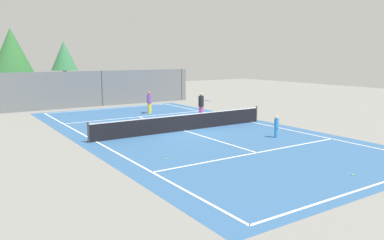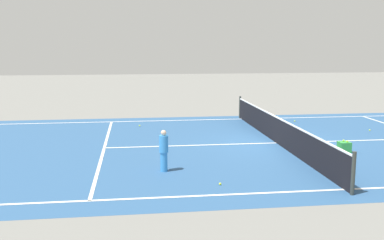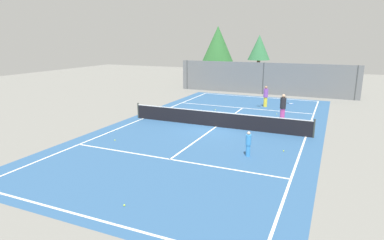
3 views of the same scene
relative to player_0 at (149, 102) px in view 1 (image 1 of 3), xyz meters
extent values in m
plane|color=slate|center=(-1.56, -7.68, -0.89)|extent=(80.00, 80.00, 0.00)
cube|color=#2D5684|center=(-1.56, -7.68, -0.89)|extent=(13.00, 25.00, 0.00)
cube|color=white|center=(-7.06, -7.68, -0.89)|extent=(0.10, 24.00, 0.01)
cube|color=white|center=(3.94, -7.68, -0.89)|extent=(0.10, 24.00, 0.01)
cube|color=white|center=(-1.56, -19.68, -0.89)|extent=(11.00, 0.10, 0.01)
cube|color=white|center=(-1.56, 4.32, -0.89)|extent=(11.00, 0.10, 0.01)
cube|color=white|center=(-1.56, -14.08, -0.89)|extent=(11.00, 0.10, 0.01)
cube|color=white|center=(-1.56, -1.28, -0.89)|extent=(11.00, 0.10, 0.01)
cube|color=white|center=(-1.56, -7.68, -0.89)|extent=(0.10, 12.80, 0.01)
cylinder|color=#333833|center=(-7.46, -7.68, -0.34)|extent=(0.10, 0.10, 1.10)
cylinder|color=#333833|center=(4.34, -7.68, -0.34)|extent=(0.10, 0.10, 1.10)
cube|color=black|center=(-1.56, -7.68, -0.42)|extent=(11.80, 0.03, 0.95)
cube|color=white|center=(-1.56, -7.68, 0.08)|extent=(11.80, 0.04, 0.05)
cube|color=slate|center=(-1.56, 6.32, 0.71)|extent=(18.00, 0.06, 3.20)
cylinder|color=#3F4447|center=(-1.56, 6.32, 0.71)|extent=(0.12, 0.12, 3.20)
cylinder|color=#3F4447|center=(6.94, 6.32, 0.71)|extent=(0.12, 0.12, 3.20)
cylinder|color=brown|center=(-8.16, 11.00, 0.55)|extent=(0.40, 0.40, 2.89)
cone|color=#2D6B33|center=(-8.16, 11.00, 4.06)|extent=(3.70, 3.70, 4.12)
cylinder|color=brown|center=(-3.34, 11.78, 0.66)|extent=(0.38, 0.38, 3.11)
cone|color=#337547|center=(-3.34, 11.78, 3.65)|extent=(2.57, 2.57, 2.86)
cylinder|color=yellow|center=(0.01, 0.01, -0.49)|extent=(0.30, 0.30, 0.81)
cylinder|color=purple|center=(0.01, 0.01, 0.27)|extent=(0.37, 0.37, 0.71)
sphere|color=#A37556|center=(0.01, 0.01, 0.73)|extent=(0.22, 0.22, 0.22)
cylinder|color=black|center=(-0.17, -0.27, 0.30)|extent=(0.13, 0.18, 0.03)
torus|color=black|center=(-0.31, -0.48, 0.30)|extent=(0.46, 0.46, 0.03)
cylinder|color=silver|center=(-0.31, -0.48, 0.30)|extent=(0.38, 0.38, 0.00)
cylinder|color=#D14799|center=(2.05, -4.27, -0.46)|extent=(0.32, 0.32, 0.86)
cylinder|color=#232328|center=(2.05, -4.27, 0.35)|extent=(0.40, 0.40, 0.76)
sphere|color=tan|center=(2.05, -4.27, 0.84)|extent=(0.23, 0.23, 0.23)
cylinder|color=black|center=(2.38, -4.39, 0.38)|extent=(0.20, 0.10, 0.03)
torus|color=blue|center=(2.61, -4.49, 0.38)|extent=(0.43, 0.43, 0.03)
cylinder|color=silver|center=(2.61, -4.49, 0.38)|extent=(0.36, 0.36, 0.00)
cylinder|color=#388CD8|center=(1.67, -12.15, -0.61)|extent=(0.21, 0.21, 0.58)
cylinder|color=#388CD8|center=(1.67, -12.15, -0.07)|extent=(0.26, 0.26, 0.50)
sphere|color=beige|center=(1.67, -12.15, 0.26)|extent=(0.16, 0.16, 0.16)
cube|color=green|center=(0.12, -5.82, -0.71)|extent=(0.37, 0.38, 0.36)
sphere|color=#CCE533|center=(0.04, -5.82, -0.50)|extent=(0.07, 0.07, 0.07)
sphere|color=#CCE533|center=(0.19, -5.76, -0.50)|extent=(0.07, 0.07, 0.07)
sphere|color=#CCE533|center=(-0.93, -18.61, -0.86)|extent=(0.07, 0.07, 0.07)
sphere|color=#CCE533|center=(3.15, -10.77, -0.86)|extent=(0.07, 0.07, 0.07)
sphere|color=#CCE533|center=(-5.72, -12.76, -0.86)|extent=(0.07, 0.07, 0.07)
sphere|color=#CCE533|center=(1.40, -2.52, -0.86)|extent=(0.07, 0.07, 0.07)
sphere|color=#CCE533|center=(-4.94, -7.05, -0.86)|extent=(0.07, 0.07, 0.07)
sphere|color=#CCE533|center=(-3.34, -2.95, -0.86)|extent=(0.07, 0.07, 0.07)
sphere|color=#CCE533|center=(3.26, -4.17, -0.86)|extent=(0.07, 0.07, 0.07)
sphere|color=#CCE533|center=(-5.99, -5.33, -0.86)|extent=(0.07, 0.07, 0.07)
camera|label=1|loc=(-13.51, -26.69, 3.54)|focal=35.23mm
camera|label=2|loc=(14.24, -12.97, 2.78)|focal=41.55mm
camera|label=3|loc=(5.21, -26.81, 4.61)|focal=30.44mm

